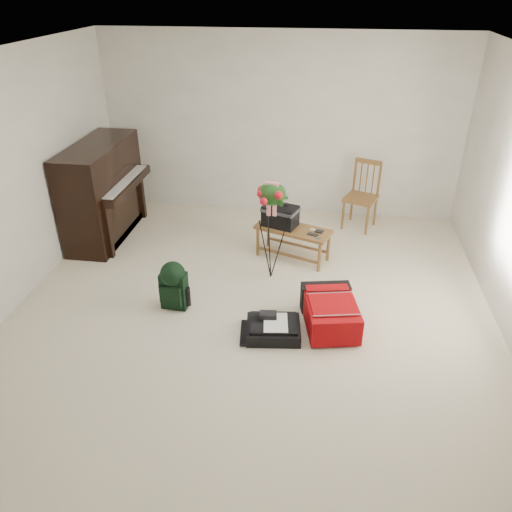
% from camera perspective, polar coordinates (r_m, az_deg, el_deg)
% --- Properties ---
extents(floor, '(5.00, 5.50, 0.01)m').
position_cam_1_polar(floor, '(5.20, -0.66, -6.98)').
color(floor, beige).
rests_on(floor, ground).
extents(ceiling, '(5.00, 5.50, 0.01)m').
position_cam_1_polar(ceiling, '(4.22, -0.87, 21.44)').
color(ceiling, white).
rests_on(ceiling, wall_back).
extents(wall_back, '(5.00, 0.04, 2.50)m').
position_cam_1_polar(wall_back, '(7.15, 2.76, 14.55)').
color(wall_back, silver).
rests_on(wall_back, floor).
extents(piano, '(0.71, 1.50, 1.25)m').
position_cam_1_polar(piano, '(6.86, -17.02, 6.90)').
color(piano, black).
rests_on(piano, floor).
extents(bench, '(0.98, 0.66, 0.70)m').
position_cam_1_polar(bench, '(6.03, 3.18, 3.98)').
color(bench, brown).
rests_on(bench, floor).
extents(dining_chair, '(0.52, 0.52, 0.93)m').
position_cam_1_polar(dining_chair, '(7.01, 11.90, 6.73)').
color(dining_chair, brown).
rests_on(dining_chair, floor).
extents(red_suitcase, '(0.62, 0.81, 0.31)m').
position_cam_1_polar(red_suitcase, '(5.08, 8.49, -6.05)').
color(red_suitcase, '#AC070F').
rests_on(red_suitcase, floor).
extents(black_duffel, '(0.57, 0.48, 0.22)m').
position_cam_1_polar(black_duffel, '(4.92, 1.99, -8.26)').
color(black_duffel, black).
rests_on(black_duffel, floor).
extents(green_backpack, '(0.28, 0.26, 0.53)m').
position_cam_1_polar(green_backpack, '(5.26, -9.42, -3.07)').
color(green_backpack, black).
rests_on(green_backpack, floor).
extents(flower_stand, '(0.43, 0.43, 1.21)m').
position_cam_1_polar(flower_stand, '(5.57, 1.78, 2.80)').
color(flower_stand, black).
rests_on(flower_stand, floor).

